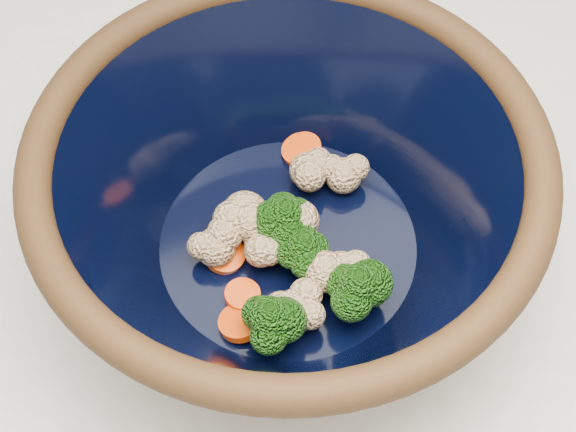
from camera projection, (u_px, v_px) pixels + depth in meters
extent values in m
cylinder|color=black|center=(288.00, 261.00, 0.60)|extent=(0.20, 0.20, 0.01)
torus|color=black|center=(288.00, 155.00, 0.49)|extent=(0.33, 0.33, 0.02)
cylinder|color=black|center=(288.00, 244.00, 0.58)|extent=(0.19, 0.19, 0.00)
cylinder|color=#608442|center=(303.00, 263.00, 0.56)|extent=(0.01, 0.01, 0.02)
ellipsoid|color=#256312|center=(304.00, 248.00, 0.54)|extent=(0.04, 0.04, 0.03)
cylinder|color=#608442|center=(355.00, 302.00, 0.54)|extent=(0.01, 0.01, 0.02)
ellipsoid|color=#256312|center=(357.00, 285.00, 0.52)|extent=(0.04, 0.04, 0.04)
cylinder|color=#608442|center=(270.00, 334.00, 0.53)|extent=(0.01, 0.01, 0.02)
ellipsoid|color=#256312|center=(269.00, 318.00, 0.51)|extent=(0.04, 0.04, 0.03)
cylinder|color=#608442|center=(285.00, 234.00, 0.57)|extent=(0.01, 0.01, 0.02)
ellipsoid|color=#256312|center=(285.00, 216.00, 0.55)|extent=(0.04, 0.04, 0.03)
sphere|color=beige|center=(343.00, 176.00, 0.59)|extent=(0.03, 0.03, 0.03)
sphere|color=beige|center=(308.00, 170.00, 0.60)|extent=(0.03, 0.03, 0.03)
sphere|color=beige|center=(277.00, 220.00, 0.57)|extent=(0.03, 0.03, 0.03)
sphere|color=beige|center=(297.00, 310.00, 0.53)|extent=(0.03, 0.03, 0.03)
sphere|color=beige|center=(282.00, 229.00, 0.56)|extent=(0.03, 0.03, 0.03)
sphere|color=beige|center=(245.00, 215.00, 0.57)|extent=(0.03, 0.03, 0.03)
sphere|color=beige|center=(216.00, 247.00, 0.56)|extent=(0.03, 0.03, 0.03)
sphere|color=beige|center=(341.00, 274.00, 0.55)|extent=(0.03, 0.03, 0.03)
sphere|color=beige|center=(265.00, 243.00, 0.56)|extent=(0.03, 0.03, 0.03)
cylinder|color=#E83F0A|center=(242.00, 295.00, 0.55)|extent=(0.02, 0.02, 0.01)
cylinder|color=#E83F0A|center=(225.00, 254.00, 0.57)|extent=(0.03, 0.03, 0.01)
cylinder|color=#E83F0A|center=(288.00, 239.00, 0.57)|extent=(0.03, 0.03, 0.01)
cylinder|color=#E83F0A|center=(241.00, 322.00, 0.54)|extent=(0.03, 0.03, 0.01)
cylinder|color=#E83F0A|center=(296.00, 239.00, 0.57)|extent=(0.03, 0.03, 0.01)
cylinder|color=#E83F0A|center=(302.00, 150.00, 0.62)|extent=(0.03, 0.03, 0.01)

